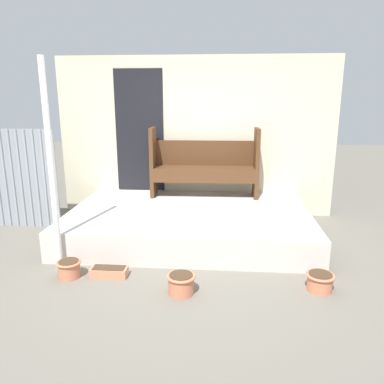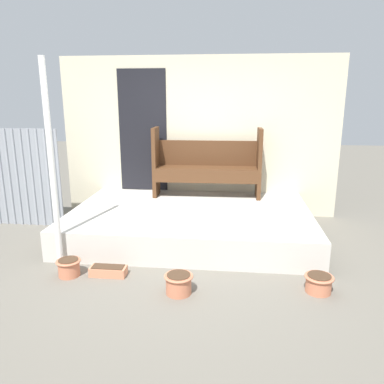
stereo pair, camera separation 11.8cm
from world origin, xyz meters
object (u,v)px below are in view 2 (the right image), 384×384
object	(u,v)px
flower_pot_left	(69,267)
flower_pot_middle	(179,283)
bench	(207,163)
flower_pot_right	(319,283)
planter_box_rect	(108,271)
support_post	(52,168)

from	to	relation	value
flower_pot_left	flower_pot_middle	size ratio (longest dim) A/B	0.91
bench	flower_pot_right	world-z (taller)	bench
flower_pot_middle	planter_box_rect	size ratio (longest dim) A/B	0.74
flower_pot_left	planter_box_rect	world-z (taller)	flower_pot_left
support_post	bench	distance (m)	2.55
flower_pot_left	flower_pot_right	world-z (taller)	flower_pot_left
support_post	flower_pot_middle	size ratio (longest dim) A/B	7.89
bench	planter_box_rect	bearing A→B (deg)	-115.33
support_post	flower_pot_right	size ratio (longest dim) A/B	7.95
planter_box_rect	support_post	bearing A→B (deg)	165.06
flower_pot_right	planter_box_rect	bearing A→B (deg)	177.06
bench	planter_box_rect	xyz separation A→B (m)	(-0.95, -2.15, -0.88)
bench	flower_pot_middle	distance (m)	2.58
support_post	flower_pot_right	world-z (taller)	support_post
support_post	planter_box_rect	distance (m)	1.32
bench	flower_pot_left	distance (m)	2.73
bench	flower_pot_right	bearing A→B (deg)	-61.02
bench	flower_pot_middle	world-z (taller)	bench
bench	flower_pot_middle	bearing A→B (deg)	-93.85
flower_pot_right	flower_pot_left	bearing A→B (deg)	178.67
support_post	bench	world-z (taller)	support_post
flower_pot_left	flower_pot_right	bearing A→B (deg)	-1.33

